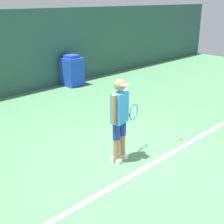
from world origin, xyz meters
TOP-DOWN VIEW (x-y plane):
  - ground_plane at (0.00, 0.00)m, footprint 24.00×24.00m
  - court_baseline at (0.00, -0.31)m, footprint 21.60×0.10m
  - tennis_player at (-0.22, 0.27)m, footprint 0.94×0.33m
  - tennis_ball at (1.42, -0.08)m, footprint 0.07×0.07m
  - covered_chair at (2.60, 5.33)m, footprint 0.63×0.67m

SIDE VIEW (x-z plane):
  - ground_plane at x=0.00m, z-range 0.00..0.00m
  - court_baseline at x=0.00m, z-range 0.00..0.01m
  - tennis_ball at x=1.42m, z-range 0.00..0.07m
  - covered_chair at x=2.60m, z-range -0.02..1.08m
  - tennis_player at x=-0.22m, z-range 0.09..1.73m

